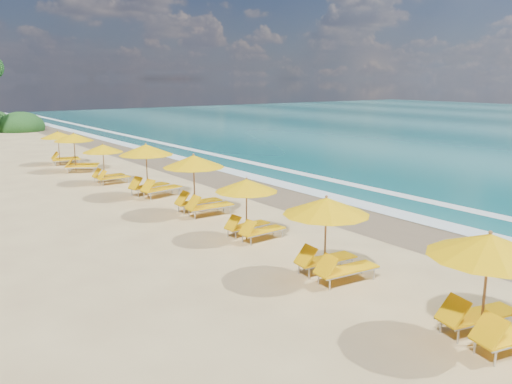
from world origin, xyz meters
name	(u,v)px	position (x,y,z in m)	size (l,w,h in m)	color
ground	(256,221)	(0.00, 0.00, 0.00)	(160.00, 160.00, 0.00)	#D5BC7D
wet_sand	(328,207)	(4.00, 0.00, 0.01)	(4.00, 160.00, 0.01)	#7E694B
surf_foam	(370,198)	(6.70, 0.00, 0.03)	(4.00, 160.00, 0.01)	white
station_2	(493,281)	(-1.80, -10.91, 1.44)	(3.14, 3.02, 2.56)	olive
station_3	(331,232)	(-1.91, -6.18, 1.38)	(2.83, 2.66, 2.46)	olive
station_4	(250,204)	(-1.52, -1.74, 1.26)	(2.49, 2.32, 2.24)	olive
station_5	(198,180)	(-1.27, 2.33, 1.45)	(2.87, 2.66, 2.60)	olive
station_6	(150,166)	(-1.43, 6.69, 1.47)	(3.15, 3.01, 2.63)	olive
station_7	(107,161)	(-1.95, 11.10, 1.23)	(2.37, 2.18, 2.20)	olive
station_8	(78,150)	(-2.02, 15.78, 1.35)	(3.19, 3.18, 2.41)	olive
station_9	(61,145)	(-2.02, 19.21, 1.26)	(2.70, 2.58, 2.26)	olive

